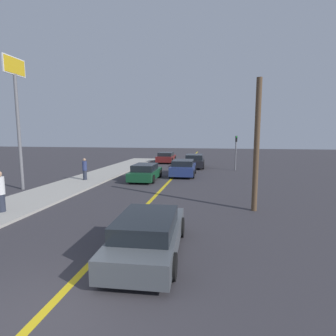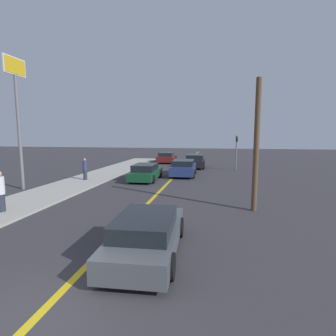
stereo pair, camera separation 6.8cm
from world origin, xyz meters
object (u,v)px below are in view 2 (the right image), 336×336
(pedestrian_mid_group, at_px, (0,191))
(car_ahead_center, at_px, (146,172))
(car_near_right_lane, at_px, (147,234))
(roadside_sign, at_px, (17,97))
(car_far_distant, at_px, (184,168))
(car_parked_left_lot, at_px, (195,161))
(car_oncoming_far, at_px, (167,158))
(utility_pole, at_px, (256,146))
(pedestrian_far_standing, at_px, (85,169))
(traffic_light, at_px, (236,149))

(pedestrian_mid_group, bearing_deg, car_ahead_center, 67.10)
(car_near_right_lane, relative_size, car_ahead_center, 1.04)
(car_ahead_center, bearing_deg, roadside_sign, -146.83)
(car_far_distant, height_order, pedestrian_mid_group, pedestrian_mid_group)
(car_ahead_center, bearing_deg, car_far_distant, 44.85)
(car_near_right_lane, relative_size, roadside_sign, 0.55)
(car_far_distant, bearing_deg, car_parked_left_lot, 83.50)
(car_oncoming_far, relative_size, utility_pole, 0.66)
(car_far_distant, height_order, car_oncoming_far, car_far_distant)
(pedestrian_far_standing, bearing_deg, roadside_sign, -126.82)
(car_near_right_lane, height_order, pedestrian_mid_group, pedestrian_mid_group)
(car_ahead_center, xyz_separation_m, car_far_distant, (2.55, 2.62, 0.06))
(car_near_right_lane, height_order, utility_pole, utility_pole)
(car_near_right_lane, height_order, traffic_light, traffic_light)
(pedestrian_far_standing, bearing_deg, car_oncoming_far, 74.98)
(car_parked_left_lot, distance_m, pedestrian_far_standing, 11.90)
(car_ahead_center, relative_size, pedestrian_mid_group, 2.38)
(traffic_light, bearing_deg, car_far_distant, -138.56)
(roadside_sign, height_order, utility_pole, roadside_sign)
(utility_pole, bearing_deg, car_near_right_lane, -126.09)
(pedestrian_mid_group, relative_size, roadside_sign, 0.22)
(car_oncoming_far, height_order, pedestrian_far_standing, pedestrian_far_standing)
(car_far_distant, bearing_deg, utility_pole, -66.64)
(car_parked_left_lot, distance_m, roadside_sign, 16.78)
(roadside_sign, bearing_deg, car_parked_left_lot, 52.45)
(car_ahead_center, xyz_separation_m, car_oncoming_far, (-0.65, 12.13, 0.04))
(pedestrian_far_standing, xyz_separation_m, traffic_light, (11.30, 7.84, 1.15))
(car_near_right_lane, height_order, roadside_sign, roadside_sign)
(pedestrian_far_standing, bearing_deg, pedestrian_mid_group, -87.74)
(car_parked_left_lot, relative_size, car_oncoming_far, 1.17)
(car_far_distant, height_order, traffic_light, traffic_light)
(car_far_distant, distance_m, pedestrian_mid_group, 13.54)
(car_near_right_lane, bearing_deg, car_oncoming_far, 96.47)
(car_near_right_lane, bearing_deg, roadside_sign, 141.09)
(pedestrian_mid_group, height_order, traffic_light, traffic_light)
(car_ahead_center, xyz_separation_m, traffic_light, (7.06, 6.60, 1.46))
(car_near_right_lane, xyz_separation_m, car_oncoming_far, (-3.88, 23.95, 0.04))
(car_ahead_center, distance_m, car_far_distant, 3.65)
(pedestrian_mid_group, height_order, roadside_sign, roadside_sign)
(car_oncoming_far, xyz_separation_m, pedestrian_far_standing, (-3.59, -13.37, 0.27))
(traffic_light, bearing_deg, roadside_sign, -141.01)
(traffic_light, bearing_deg, car_parked_left_lot, 158.65)
(car_ahead_center, relative_size, car_oncoming_far, 1.10)
(car_ahead_center, xyz_separation_m, car_parked_left_lot, (3.06, 8.16, 0.07))
(traffic_light, distance_m, roadside_sign, 18.07)
(car_oncoming_far, distance_m, roadside_sign, 18.43)
(car_parked_left_lot, bearing_deg, car_ahead_center, -112.36)
(utility_pole, bearing_deg, car_far_distant, 114.61)
(pedestrian_mid_group, bearing_deg, traffic_light, 55.35)
(pedestrian_far_standing, distance_m, traffic_light, 13.80)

